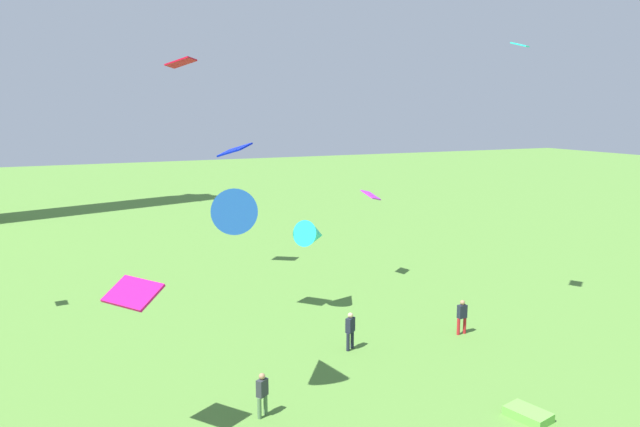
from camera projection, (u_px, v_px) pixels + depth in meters
name	position (u px, v px, depth m)	size (l,w,h in m)	color
person_0	(350.00, 329.00, 27.07)	(0.52, 0.46, 1.73)	#1E2333
person_2	(462.00, 315.00, 28.94)	(0.52, 0.27, 1.69)	red
person_3	(262.00, 392.00, 21.16)	(0.48, 0.44, 1.61)	#51754C
kite_flying_0	(520.00, 45.00, 29.83)	(1.36, 1.29, 0.33)	#23EDDD
kite_flying_2	(133.00, 293.00, 18.50)	(1.87, 1.97, 0.69)	#DE1172
kite_flying_3	(235.00, 150.00, 29.20)	(1.66, 1.87, 0.72)	#0618D2
kite_flying_4	(371.00, 195.00, 37.43)	(1.54, 1.56, 0.78)	#B929DC
kite_flying_5	(234.00, 209.00, 21.07)	(2.12, 2.62, 1.70)	blue
kite_flying_6	(314.00, 234.00, 32.04)	(2.62, 2.43, 1.81)	#20CFCD
kite_flying_7	(181.00, 63.00, 36.28)	(1.97, 1.89, 0.64)	red
kite_bundle_1	(528.00, 414.00, 21.14)	(1.49, 0.93, 0.32)	#6AB845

